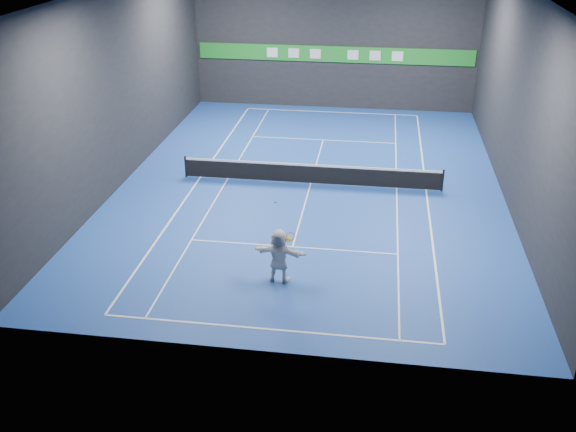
# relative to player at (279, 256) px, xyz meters

# --- Properties ---
(ground) EXTENTS (26.00, 26.00, 0.00)m
(ground) POSITION_rel_player_xyz_m (0.14, 8.93, -1.02)
(ground) COLOR #1C429C
(ground) RESTS_ON ground
(wall_back) EXTENTS (18.00, 0.10, 9.00)m
(wall_back) POSITION_rel_player_xyz_m (0.14, 21.93, 3.48)
(wall_back) COLOR black
(wall_back) RESTS_ON ground
(wall_front) EXTENTS (18.00, 0.10, 9.00)m
(wall_front) POSITION_rel_player_xyz_m (0.14, -4.07, 3.48)
(wall_front) COLOR black
(wall_front) RESTS_ON ground
(wall_left) EXTENTS (0.10, 26.00, 9.00)m
(wall_left) POSITION_rel_player_xyz_m (-8.86, 8.93, 3.48)
(wall_left) COLOR black
(wall_left) RESTS_ON ground
(wall_right) EXTENTS (0.10, 26.00, 9.00)m
(wall_right) POSITION_rel_player_xyz_m (9.14, 8.93, 3.48)
(wall_right) COLOR black
(wall_right) RESTS_ON ground
(baseline_near) EXTENTS (10.98, 0.08, 0.01)m
(baseline_near) POSITION_rel_player_xyz_m (0.14, -2.96, -1.01)
(baseline_near) COLOR white
(baseline_near) RESTS_ON ground
(baseline_far) EXTENTS (10.98, 0.08, 0.01)m
(baseline_far) POSITION_rel_player_xyz_m (0.14, 20.82, -1.01)
(baseline_far) COLOR white
(baseline_far) RESTS_ON ground
(sideline_doubles_left) EXTENTS (0.08, 23.78, 0.01)m
(sideline_doubles_left) POSITION_rel_player_xyz_m (-5.35, 8.93, -1.01)
(sideline_doubles_left) COLOR white
(sideline_doubles_left) RESTS_ON ground
(sideline_doubles_right) EXTENTS (0.08, 23.78, 0.01)m
(sideline_doubles_right) POSITION_rel_player_xyz_m (5.63, 8.93, -1.01)
(sideline_doubles_right) COLOR white
(sideline_doubles_right) RESTS_ON ground
(sideline_singles_left) EXTENTS (0.06, 23.78, 0.01)m
(sideline_singles_left) POSITION_rel_player_xyz_m (-3.97, 8.93, -1.01)
(sideline_singles_left) COLOR white
(sideline_singles_left) RESTS_ON ground
(sideline_singles_right) EXTENTS (0.06, 23.78, 0.01)m
(sideline_singles_right) POSITION_rel_player_xyz_m (4.25, 8.93, -1.01)
(sideline_singles_right) COLOR white
(sideline_singles_right) RESTS_ON ground
(service_line_near) EXTENTS (8.23, 0.06, 0.01)m
(service_line_near) POSITION_rel_player_xyz_m (0.14, 2.53, -1.01)
(service_line_near) COLOR white
(service_line_near) RESTS_ON ground
(service_line_far) EXTENTS (8.23, 0.06, 0.01)m
(service_line_far) POSITION_rel_player_xyz_m (0.14, 15.33, -1.01)
(service_line_far) COLOR white
(service_line_far) RESTS_ON ground
(center_service_line) EXTENTS (0.06, 12.80, 0.01)m
(center_service_line) POSITION_rel_player_xyz_m (0.14, 8.93, -1.01)
(center_service_line) COLOR white
(center_service_line) RESTS_ON ground
(player) EXTENTS (1.94, 0.80, 2.03)m
(player) POSITION_rel_player_xyz_m (0.00, 0.00, 0.00)
(player) COLOR silver
(player) RESTS_ON ground
(tennis_ball) EXTENTS (0.07, 0.07, 0.07)m
(tennis_ball) POSITION_rel_player_xyz_m (-0.12, 0.05, 2.06)
(tennis_ball) COLOR #B4D924
(tennis_ball) RESTS_ON player
(tennis_net) EXTENTS (12.50, 0.10, 1.07)m
(tennis_net) POSITION_rel_player_xyz_m (0.14, 8.93, -0.48)
(tennis_net) COLOR black
(tennis_net) RESTS_ON ground
(sponsor_banner) EXTENTS (17.64, 0.11, 1.00)m
(sponsor_banner) POSITION_rel_player_xyz_m (0.14, 21.87, 2.48)
(sponsor_banner) COLOR #1E8B27
(sponsor_banner) RESTS_ON wall_back
(tennis_racket) EXTENTS (0.48, 0.30, 0.77)m
(tennis_racket) POSITION_rel_player_xyz_m (0.37, 0.05, 0.70)
(tennis_racket) COLOR red
(tennis_racket) RESTS_ON player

